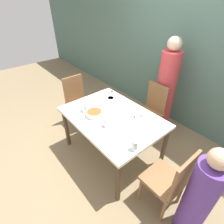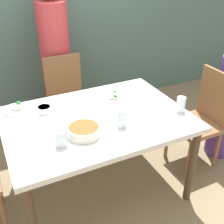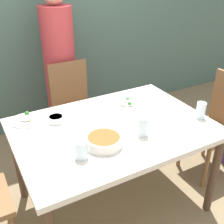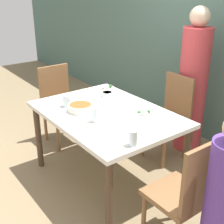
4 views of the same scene
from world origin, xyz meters
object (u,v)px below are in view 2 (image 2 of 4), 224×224
(chair_child_spot, at_px, (202,117))
(bowl_curry, at_px, (84,131))
(glass_water_tall, at_px, (122,118))
(person_adult, at_px, (57,65))
(chair_adult_spot, at_px, (68,99))
(plate_rice_adult, at_px, (110,98))

(chair_child_spot, distance_m, bowl_curry, 1.23)
(chair_child_spot, xyz_separation_m, glass_water_tall, (-0.91, -0.14, 0.31))
(glass_water_tall, bearing_deg, person_adult, 93.64)
(chair_adult_spot, xyz_separation_m, glass_water_tall, (0.09, -1.02, 0.31))
(chair_adult_spot, bearing_deg, plate_rice_adult, -72.27)
(chair_child_spot, xyz_separation_m, person_adult, (-1.00, 1.21, 0.26))
(bowl_curry, bearing_deg, plate_rice_adult, 45.63)
(plate_rice_adult, bearing_deg, chair_adult_spot, 107.73)
(chair_adult_spot, xyz_separation_m, plate_rice_adult, (0.19, -0.61, 0.25))
(person_adult, bearing_deg, plate_rice_adult, -78.23)
(plate_rice_adult, height_order, glass_water_tall, glass_water_tall)
(person_adult, distance_m, glass_water_tall, 1.35)
(chair_adult_spot, height_order, glass_water_tall, chair_adult_spot)
(person_adult, height_order, glass_water_tall, person_adult)
(plate_rice_adult, distance_m, glass_water_tall, 0.43)
(bowl_curry, bearing_deg, chair_child_spot, 5.81)
(chair_adult_spot, bearing_deg, person_adult, 90.00)
(chair_child_spot, bearing_deg, bowl_curry, -84.19)
(bowl_curry, relative_size, glass_water_tall, 1.76)
(person_adult, bearing_deg, chair_adult_spot, -90.00)
(chair_adult_spot, relative_size, plate_rice_adult, 3.46)
(chair_child_spot, relative_size, person_adult, 0.57)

